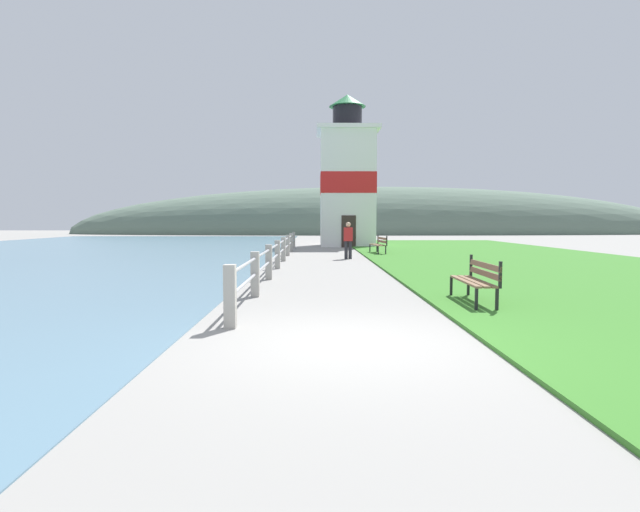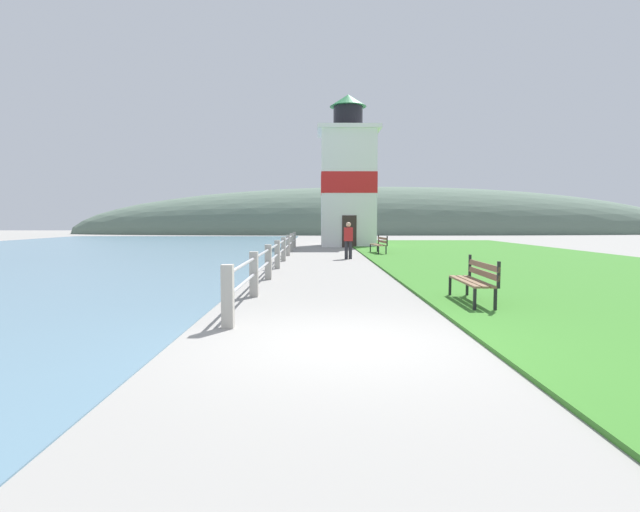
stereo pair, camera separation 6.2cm
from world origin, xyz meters
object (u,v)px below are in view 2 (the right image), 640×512
park_bench_near (475,278)px  person_strolling (348,239)px  lighthouse (348,181)px  park_bench_midway (380,243)px

park_bench_near → person_strolling: size_ratio=1.16×
person_strolling → lighthouse: bearing=-0.5°
park_bench_near → lighthouse: size_ratio=0.19×
lighthouse → park_bench_midway: bearing=-82.3°
park_bench_midway → park_bench_near: bearing=84.3°
park_bench_midway → person_strolling: 3.56m
park_bench_near → lighthouse: (-1.13, 23.13, 3.75)m
park_bench_midway → person_strolling: person_strolling is taller
park_bench_near → park_bench_midway: bearing=-88.8°
park_bench_midway → lighthouse: size_ratio=0.20×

